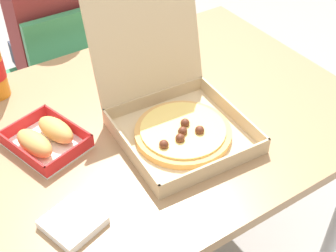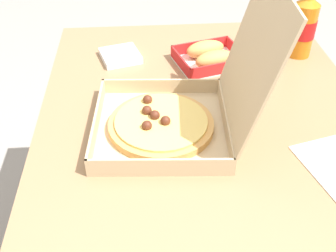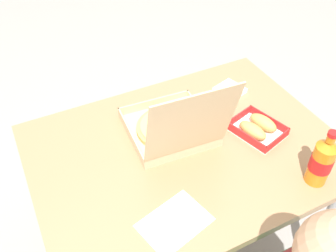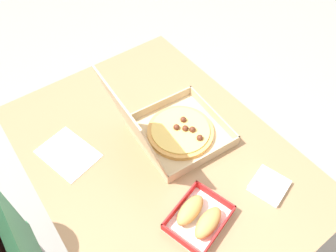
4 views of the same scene
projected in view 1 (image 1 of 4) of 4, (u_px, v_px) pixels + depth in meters
name	position (u px, v px, depth m)	size (l,w,h in m)	color
dining_table	(154.00, 140.00, 1.33)	(1.13, 0.84, 0.75)	#997551
chair	(72.00, 81.00, 1.87)	(0.40, 0.40, 0.83)	#338451
diner_person	(58.00, 28.00, 1.77)	(0.36, 0.41, 1.15)	#333847
pizza_box_open	(176.00, 114.00, 1.19)	(0.34, 0.41, 0.35)	tan
bread_side_box	(46.00, 138.00, 1.16)	(0.20, 0.22, 0.06)	white
paper_menu	(159.00, 52.00, 1.51)	(0.21, 0.15, 0.00)	white
napkin_pile	(73.00, 222.00, 0.98)	(0.11, 0.11, 0.02)	white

